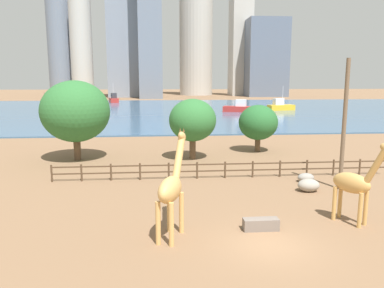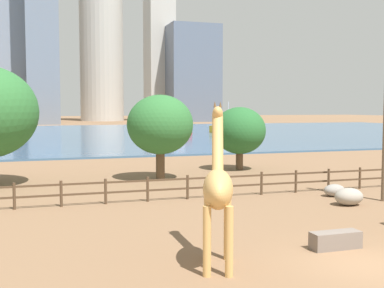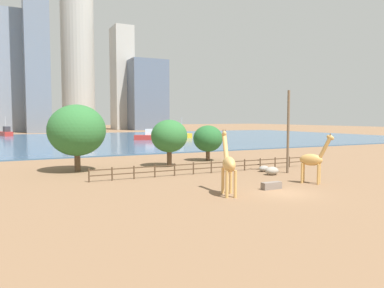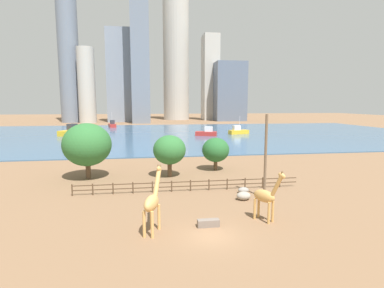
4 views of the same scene
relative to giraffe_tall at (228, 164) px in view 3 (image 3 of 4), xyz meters
name	(u,v)px [view 3 (image 3 of 4)]	position (x,y,z in m)	size (l,w,h in m)	color
ground_plane	(88,140)	(4.42, 78.64, -2.44)	(400.00, 400.00, 0.00)	brown
harbor_water	(90,140)	(4.42, 75.64, -2.34)	(180.00, 86.00, 0.20)	#3D6084
giraffe_tall	(228,164)	(0.00, 0.00, 0.00)	(1.84, 3.59, 5.12)	tan
giraffe_companion	(313,160)	(9.60, 0.87, -0.25)	(2.17, 2.85, 4.67)	tan
utility_pole	(288,132)	(11.99, 7.03, 2.04)	(0.28, 0.28, 8.96)	brown
boulder_near_fence	(264,169)	(10.29, 8.95, -2.10)	(1.23, 0.90, 0.67)	gray
boulder_by_pole	(272,171)	(9.56, 6.64, -2.01)	(1.49, 1.16, 0.87)	gray
feeding_trough	(271,186)	(4.53, 0.41, -2.14)	(1.80, 0.60, 0.60)	#72665B
enclosure_fence	(207,166)	(3.99, 10.64, -1.68)	(26.12, 0.14, 1.30)	#4C3826
tree_left_large	(169,136)	(2.60, 17.83, 1.29)	(4.47, 4.47, 5.77)	brown
tree_center_broad	(208,139)	(9.79, 21.00, 0.65)	(4.09, 4.09, 4.95)	brown
tree_right_tall	(77,130)	(-8.32, 18.38, 2.17)	(6.36, 6.36, 7.48)	brown
boat_ferry	(147,136)	(17.56, 67.60, -1.28)	(6.86, 4.48, 2.84)	#B22D28
boat_tug	(180,135)	(28.75, 71.32, -1.26)	(6.86, 3.77, 5.85)	gold
boat_barge	(6,133)	(-15.28, 106.92, -1.20)	(4.04, 7.32, 6.24)	#B22D28
skyline_tower_needle	(5,72)	(-14.72, 151.49, 22.65)	(14.60, 14.32, 50.19)	gray
skyline_block_central	(78,50)	(17.63, 168.30, 36.74)	(15.94, 15.94, 78.35)	#B7B2A8
skyline_block_left	(36,35)	(-3.61, 136.84, 36.15)	(9.14, 12.42, 77.18)	slate
skyline_block_right	(148,95)	(47.34, 149.89, 14.51)	(17.62, 13.04, 33.91)	slate
skyline_tower_short	(122,79)	(38.03, 161.58, 23.16)	(9.26, 13.10, 51.20)	#B7B2A8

